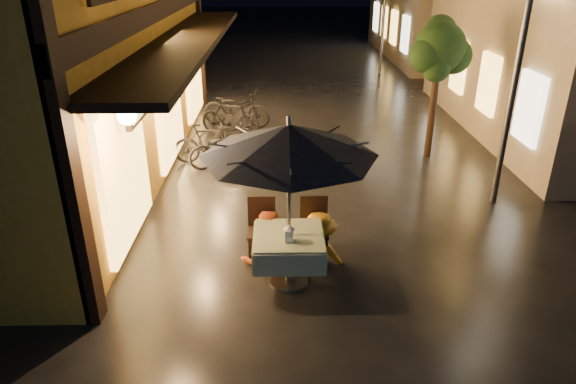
{
  "coord_description": "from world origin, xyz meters",
  "views": [
    {
      "loc": [
        -1.09,
        -6.78,
        4.25
      ],
      "look_at": [
        -0.96,
        0.01,
        1.15
      ],
      "focal_mm": 32.0,
      "sensor_mm": 36.0,
      "label": 1
    }
  ],
  "objects_px": {
    "cafe_table": "(289,247)",
    "person_orange": "(266,213)",
    "table_lantern": "(289,232)",
    "person_yellow": "(319,215)",
    "bicycle_0": "(226,147)",
    "patio_umbrella": "(289,140)",
    "streetlamp_near": "(521,45)"
  },
  "relations": [
    {
      "from": "cafe_table",
      "to": "streetlamp_near",
      "type": "bearing_deg",
      "value": 33.21
    },
    {
      "from": "streetlamp_near",
      "to": "bicycle_0",
      "type": "xyz_separation_m",
      "value": [
        -5.26,
        1.96,
        -2.47
      ]
    },
    {
      "from": "streetlamp_near",
      "to": "table_lantern",
      "type": "distance_m",
      "value": 5.23
    },
    {
      "from": "table_lantern",
      "to": "patio_umbrella",
      "type": "bearing_deg",
      "value": 90.0
    },
    {
      "from": "streetlamp_near",
      "to": "patio_umbrella",
      "type": "bearing_deg",
      "value": -146.79
    },
    {
      "from": "patio_umbrella",
      "to": "person_orange",
      "type": "bearing_deg",
      "value": 119.88
    },
    {
      "from": "bicycle_0",
      "to": "table_lantern",
      "type": "bearing_deg",
      "value": 172.84
    },
    {
      "from": "patio_umbrella",
      "to": "cafe_table",
      "type": "bearing_deg",
      "value": 180.0
    },
    {
      "from": "cafe_table",
      "to": "table_lantern",
      "type": "height_order",
      "value": "table_lantern"
    },
    {
      "from": "streetlamp_near",
      "to": "bicycle_0",
      "type": "height_order",
      "value": "streetlamp_near"
    },
    {
      "from": "patio_umbrella",
      "to": "bicycle_0",
      "type": "relative_size",
      "value": 1.45
    },
    {
      "from": "person_orange",
      "to": "person_yellow",
      "type": "distance_m",
      "value": 0.8
    },
    {
      "from": "table_lantern",
      "to": "bicycle_0",
      "type": "bearing_deg",
      "value": 105.38
    },
    {
      "from": "streetlamp_near",
      "to": "table_lantern",
      "type": "xyz_separation_m",
      "value": [
        -3.96,
        -2.77,
        -2.0
      ]
    },
    {
      "from": "table_lantern",
      "to": "bicycle_0",
      "type": "distance_m",
      "value": 4.93
    },
    {
      "from": "patio_umbrella",
      "to": "bicycle_0",
      "type": "xyz_separation_m",
      "value": [
        -1.3,
        4.55,
        -1.7
      ]
    },
    {
      "from": "table_lantern",
      "to": "person_orange",
      "type": "relative_size",
      "value": 0.15
    },
    {
      "from": "person_yellow",
      "to": "bicycle_0",
      "type": "distance_m",
      "value": 4.34
    },
    {
      "from": "table_lantern",
      "to": "person_yellow",
      "type": "relative_size",
      "value": 0.16
    },
    {
      "from": "streetlamp_near",
      "to": "bicycle_0",
      "type": "bearing_deg",
      "value": 159.61
    },
    {
      "from": "table_lantern",
      "to": "bicycle_0",
      "type": "height_order",
      "value": "table_lantern"
    },
    {
      "from": "streetlamp_near",
      "to": "person_orange",
      "type": "height_order",
      "value": "streetlamp_near"
    },
    {
      "from": "cafe_table",
      "to": "patio_umbrella",
      "type": "distance_m",
      "value": 1.56
    },
    {
      "from": "cafe_table",
      "to": "table_lantern",
      "type": "relative_size",
      "value": 3.96
    },
    {
      "from": "cafe_table",
      "to": "patio_umbrella",
      "type": "height_order",
      "value": "patio_umbrella"
    },
    {
      "from": "streetlamp_near",
      "to": "person_yellow",
      "type": "distance_m",
      "value": 4.56
    },
    {
      "from": "cafe_table",
      "to": "table_lantern",
      "type": "xyz_separation_m",
      "value": [
        -0.0,
        -0.18,
        0.33
      ]
    },
    {
      "from": "patio_umbrella",
      "to": "person_yellow",
      "type": "relative_size",
      "value": 1.6
    },
    {
      "from": "cafe_table",
      "to": "person_orange",
      "type": "bearing_deg",
      "value": 119.88
    },
    {
      "from": "streetlamp_near",
      "to": "table_lantern",
      "type": "height_order",
      "value": "streetlamp_near"
    },
    {
      "from": "table_lantern",
      "to": "person_yellow",
      "type": "distance_m",
      "value": 0.92
    },
    {
      "from": "bicycle_0",
      "to": "cafe_table",
      "type": "bearing_deg",
      "value": 173.41
    }
  ]
}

